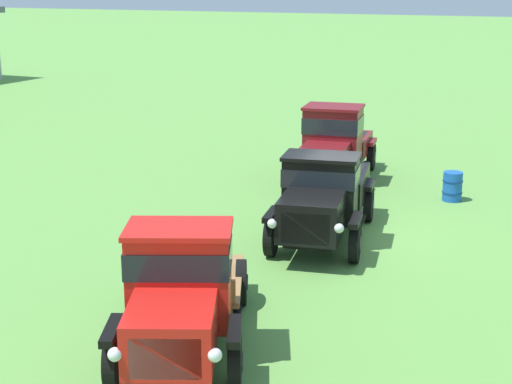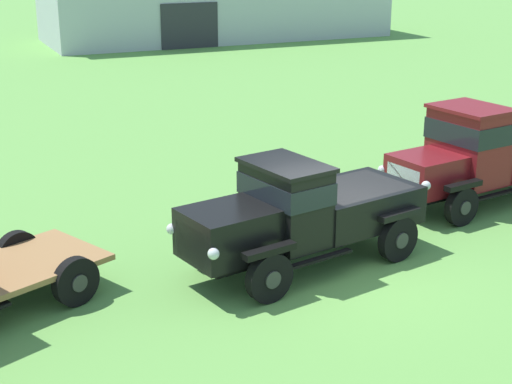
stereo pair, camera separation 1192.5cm
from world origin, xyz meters
The scene contains 4 objects.
ground_plane centered at (0.00, 0.00, 0.00)m, with size 240.00×240.00×0.00m, color #5B9342.
farm_shed centered at (10.34, 32.35, 2.19)m, with size 20.29×7.80×4.33m.
vintage_truck_second_in_line centered at (-0.38, 0.64, 1.07)m, with size 5.15×2.79×2.09m.
vintage_truck_midrow_center centered at (4.90, 2.22, 1.15)m, with size 4.97×2.62×2.32m.
Camera 2 is at (-6.75, -11.54, 6.05)m, focal length 55.00 mm.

